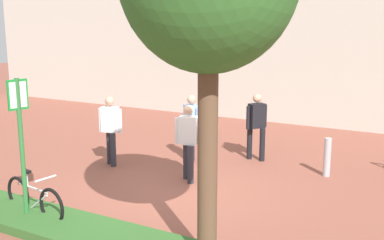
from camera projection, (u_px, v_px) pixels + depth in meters
name	position (u px, v px, depth m)	size (l,w,h in m)	color
ground_plane	(170.00, 191.00, 9.69)	(60.00, 60.00, 0.00)	brown
planter_strip	(57.00, 225.00, 7.89)	(7.00, 1.10, 0.16)	#336028
parking_sign_post	(20.00, 130.00, 7.90)	(0.11, 0.36, 2.55)	#2D7238
bike_at_sign	(34.00, 199.00, 8.35)	(1.67, 0.42, 0.86)	black
bollard_steel	(327.00, 157.00, 10.58)	(0.16, 0.16, 0.90)	#ADADB2
person_casual_tan	(192.00, 124.00, 11.57)	(0.56, 0.39, 1.72)	#383342
person_suited_navy	(256.00, 122.00, 11.75)	(0.50, 0.52, 1.72)	black
person_shirt_white	(110.00, 126.00, 11.31)	(0.59, 0.33, 1.72)	#2D2D38
person_shirt_blue	(188.00, 138.00, 10.15)	(0.60, 0.36, 1.72)	#2D2D38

